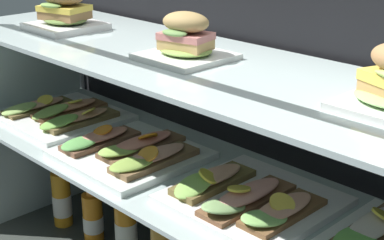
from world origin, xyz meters
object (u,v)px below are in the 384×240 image
Objects in this scene: open_sandwich_tray_mid_right at (130,151)px; juice_bottle_back_center at (93,216)px; plated_roll_sandwich_near_left_corner at (65,13)px; open_sandwich_tray_far_right at (246,198)px; juice_bottle_tucked_behind at (126,231)px; open_sandwich_tray_center at (61,114)px; juice_bottle_front_second at (62,198)px; plated_roll_sandwich_far_right at (186,42)px.

open_sandwich_tray_mid_right is 1.63× the size of juice_bottle_back_center.
plated_roll_sandwich_near_left_corner is 0.63m from juice_bottle_back_center.
open_sandwich_tray_mid_right is at bearing -176.61° from open_sandwich_tray_far_right.
juice_bottle_tucked_behind is at bearing 174.46° from open_sandwich_tray_far_right.
juice_bottle_tucked_behind is (0.17, -0.00, 0.02)m from juice_bottle_back_center.
open_sandwich_tray_far_right is 0.57m from juice_bottle_tucked_behind.
juice_bottle_back_center is (-0.29, 0.07, -0.33)m from open_sandwich_tray_mid_right.
open_sandwich_tray_far_right is at bearing -5.54° from juice_bottle_tucked_behind.
open_sandwich_tray_center is at bearing 173.83° from plated_roll_sandwich_near_left_corner.
open_sandwich_tray_mid_right reaches higher than juice_bottle_tucked_behind.
juice_bottle_back_center is at bearing 7.95° from juice_bottle_front_second.
open_sandwich_tray_far_right is at bearing -3.72° from plated_roll_sandwich_far_right.
juice_bottle_back_center is (-0.00, 0.05, -0.63)m from plated_roll_sandwich_near_left_corner.
plated_roll_sandwich_near_left_corner is 0.74× the size of juice_bottle_tucked_behind.
open_sandwich_tray_mid_right is 0.53m from juice_bottle_front_second.
open_sandwich_tray_far_right reaches higher than juice_bottle_back_center.
open_sandwich_tray_far_right is 1.31× the size of juice_bottle_front_second.
plated_roll_sandwich_near_left_corner reaches higher than open_sandwich_tray_center.
juice_bottle_front_second is at bearing -176.97° from juice_bottle_tucked_behind.
plated_roll_sandwich_far_right reaches higher than open_sandwich_tray_center.
open_sandwich_tray_mid_right is 1.00× the size of open_sandwich_tray_far_right.
juice_bottle_tucked_behind reaches higher than juice_bottle_back_center.
plated_roll_sandwich_near_left_corner is 0.55× the size of open_sandwich_tray_mid_right.
plated_roll_sandwich_near_left_corner is 0.55× the size of open_sandwich_tray_far_right.
juice_bottle_tucked_behind is at bearing 3.03° from juice_bottle_front_second.
juice_bottle_back_center is (-0.64, 0.05, -0.33)m from open_sandwich_tray_far_right.
open_sandwich_tray_mid_right is 0.36m from open_sandwich_tray_far_right.
open_sandwich_tray_far_right is 1.35× the size of juice_bottle_tucked_behind.
juice_bottle_tucked_behind is (0.24, 0.04, -0.30)m from open_sandwich_tray_center.
juice_bottle_back_center is (0.07, 0.04, -0.32)m from open_sandwich_tray_center.
plated_roll_sandwich_near_left_corner is 0.63m from juice_bottle_front_second.
open_sandwich_tray_far_right is at bearing 3.39° from open_sandwich_tray_mid_right.
juice_bottle_back_center is at bearing 93.31° from plated_roll_sandwich_near_left_corner.
open_sandwich_tray_mid_right reaches higher than open_sandwich_tray_center.
open_sandwich_tray_far_right reaches higher than juice_bottle_tucked_behind.
open_sandwich_tray_center is 1.63× the size of juice_bottle_back_center.
juice_bottle_tucked_behind is at bearing -1.11° from juice_bottle_back_center.
open_sandwich_tray_center is 1.31× the size of juice_bottle_front_second.
juice_bottle_tucked_behind is at bearing 14.91° from plated_roll_sandwich_near_left_corner.
plated_roll_sandwich_near_left_corner is 0.90× the size of juice_bottle_back_center.
open_sandwich_tray_center reaches higher than juice_bottle_front_second.
open_sandwich_tray_center reaches higher than juice_bottle_tucked_behind.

